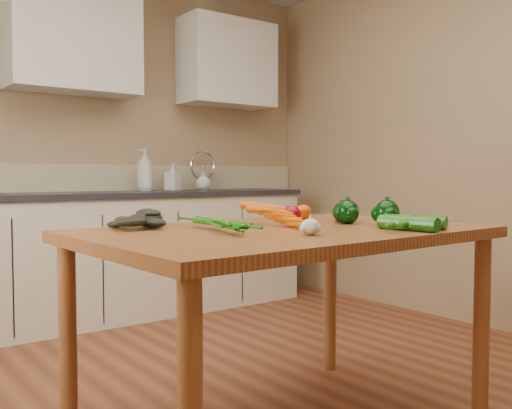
{
  "coord_description": "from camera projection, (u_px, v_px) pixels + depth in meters",
  "views": [
    {
      "loc": [
        -1.51,
        -1.67,
        1.02
      ],
      "look_at": [
        -0.05,
        0.26,
        0.9
      ],
      "focal_mm": 40.0,
      "sensor_mm": 36.0,
      "label": 1
    }
  ],
  "objects": [
    {
      "name": "soap_bottle_c",
      "position": [
        203.0,
        180.0,
        4.6
      ],
      "size": [
        0.13,
        0.13,
        0.15
      ],
      "primitive_type": "imported",
      "rotation": [
        0.0,
        0.0,
        6.17
      ],
      "color": "silver",
      "rests_on": "counter_run"
    },
    {
      "name": "zucchini_a",
      "position": [
        415.0,
        222.0,
        2.18
      ],
      "size": [
        0.13,
        0.24,
        0.05
      ],
      "primitive_type": "cylinder",
      "rotation": [
        1.57,
        0.0,
        0.33
      ],
      "color": "#0E4B08",
      "rests_on": "table"
    },
    {
      "name": "carrot_bunch",
      "position": [
        259.0,
        218.0,
        2.2
      ],
      "size": [
        0.29,
        0.23,
        0.08
      ],
      "primitive_type": null,
      "rotation": [
        0.0,
        0.0,
        0.03
      ],
      "color": "#DA5905",
      "rests_on": "table"
    },
    {
      "name": "room",
      "position": [
        279.0,
        121.0,
        2.36
      ],
      "size": [
        4.04,
        5.04,
        2.64
      ],
      "color": "brown",
      "rests_on": "ground"
    },
    {
      "name": "table",
      "position": [
        285.0,
        252.0,
        2.2
      ],
      "size": [
        1.55,
        1.03,
        0.82
      ],
      "rotation": [
        0.0,
        0.0,
        0.03
      ],
      "color": "#9B592D",
      "rests_on": "ground"
    },
    {
      "name": "soap_bottle_a",
      "position": [
        145.0,
        170.0,
        4.31
      ],
      "size": [
        0.14,
        0.14,
        0.32
      ],
      "primitive_type": "imported",
      "rotation": [
        0.0,
        0.0,
        4.89
      ],
      "color": "silver",
      "rests_on": "counter_run"
    },
    {
      "name": "pepper_a",
      "position": [
        348.0,
        212.0,
        2.4
      ],
      "size": [
        0.1,
        0.1,
        0.1
      ],
      "primitive_type": "sphere",
      "color": "black",
      "rests_on": "table"
    },
    {
      "name": "tomato_a",
      "position": [
        292.0,
        214.0,
        2.45
      ],
      "size": [
        0.08,
        0.08,
        0.07
      ],
      "primitive_type": "ellipsoid",
      "color": "maroon",
      "rests_on": "table"
    },
    {
      "name": "leafy_greens",
      "position": [
        138.0,
        214.0,
        2.18
      ],
      "size": [
        0.22,
        0.2,
        0.11
      ],
      "primitive_type": null,
      "color": "black",
      "rests_on": "table"
    },
    {
      "name": "pepper_c",
      "position": [
        387.0,
        213.0,
        2.31
      ],
      "size": [
        0.1,
        0.1,
        0.1
      ],
      "primitive_type": "sphere",
      "color": "black",
      "rests_on": "table"
    },
    {
      "name": "garlic_bulb",
      "position": [
        310.0,
        227.0,
        1.94
      ],
      "size": [
        0.07,
        0.07,
        0.06
      ],
      "primitive_type": "ellipsoid",
      "color": "beige",
      "rests_on": "table"
    },
    {
      "name": "tomato_b",
      "position": [
        303.0,
        212.0,
        2.58
      ],
      "size": [
        0.08,
        0.08,
        0.07
      ],
      "primitive_type": "ellipsoid",
      "color": "#CB4105",
      "rests_on": "table"
    },
    {
      "name": "soap_bottle_b",
      "position": [
        173.0,
        177.0,
        4.46
      ],
      "size": [
        0.13,
        0.13,
        0.22
      ],
      "primitive_type": "imported",
      "rotation": [
        0.0,
        0.0,
        0.46
      ],
      "color": "silver",
      "rests_on": "counter_run"
    },
    {
      "name": "tomato_c",
      "position": [
        341.0,
        213.0,
        2.57
      ],
      "size": [
        0.07,
        0.07,
        0.07
      ],
      "primitive_type": "ellipsoid",
      "color": "#CB4105",
      "rests_on": "table"
    },
    {
      "name": "pepper_b",
      "position": [
        342.0,
        212.0,
        2.51
      ],
      "size": [
        0.08,
        0.08,
        0.08
      ],
      "primitive_type": "sphere",
      "color": "black",
      "rests_on": "table"
    },
    {
      "name": "counter_run",
      "position": [
        126.0,
        253.0,
        4.14
      ],
      "size": [
        2.84,
        0.64,
        1.14
      ],
      "color": "beige",
      "rests_on": "ground"
    },
    {
      "name": "zucchini_b",
      "position": [
        408.0,
        223.0,
        2.1
      ],
      "size": [
        0.08,
        0.24,
        0.05
      ],
      "primitive_type": "cylinder",
      "rotation": [
        1.57,
        0.0,
        0.12
      ],
      "color": "#0E4B08",
      "rests_on": "table"
    },
    {
      "name": "upper_cabinets",
      "position": [
        153.0,
        53.0,
        4.35
      ],
      "size": [
        2.15,
        0.35,
        0.7
      ],
      "color": "silver",
      "rests_on": "room"
    }
  ]
}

